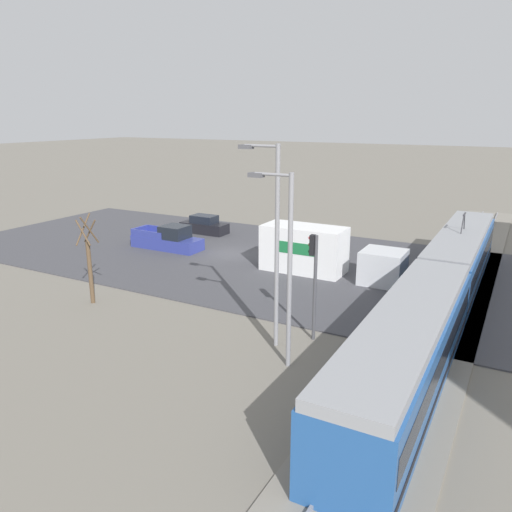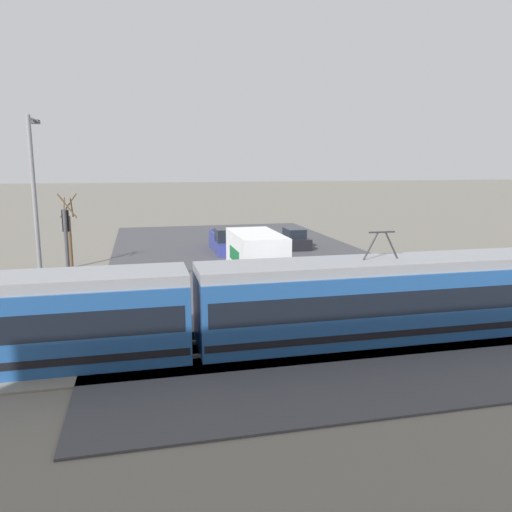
{
  "view_description": "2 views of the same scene",
  "coord_description": "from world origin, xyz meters",
  "px_view_note": "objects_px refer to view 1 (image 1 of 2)",
  "views": [
    {
      "loc": [
        31.41,
        19.48,
        10.29
      ],
      "look_at": [
        4.61,
        4.81,
        1.67
      ],
      "focal_mm": 35.0,
      "sensor_mm": 36.0,
      "label": 1
    },
    {
      "loc": [
        7.77,
        34.21,
        7.08
      ],
      "look_at": [
        0.97,
        5.18,
        1.54
      ],
      "focal_mm": 35.0,
      "sensor_mm": 36.0,
      "label": 2
    }
  ],
  "objects_px": {
    "street_tree": "(89,264)",
    "street_lamp_mid_block": "(273,235)",
    "sedan_car_0": "(204,226)",
    "street_lamp_near_crossing": "(285,259)",
    "box_truck": "(322,253)",
    "pickup_truck": "(168,240)",
    "traffic_light_pole": "(314,273)",
    "light_rail_tram": "(439,292)"
  },
  "relations": [
    {
      "from": "street_tree",
      "to": "street_lamp_near_crossing",
      "type": "bearing_deg",
      "value": 83.76
    },
    {
      "from": "traffic_light_pole",
      "to": "light_rail_tram",
      "type": "bearing_deg",
      "value": 135.26
    },
    {
      "from": "pickup_truck",
      "to": "sedan_car_0",
      "type": "relative_size",
      "value": 1.35
    },
    {
      "from": "street_lamp_mid_block",
      "to": "light_rail_tram",
      "type": "bearing_deg",
      "value": 135.19
    },
    {
      "from": "sedan_car_0",
      "to": "street_lamp_near_crossing",
      "type": "xyz_separation_m",
      "value": [
        18.78,
        16.94,
        3.98
      ]
    },
    {
      "from": "street_lamp_near_crossing",
      "to": "sedan_car_0",
      "type": "bearing_deg",
      "value": -137.95
    },
    {
      "from": "pickup_truck",
      "to": "street_lamp_near_crossing",
      "type": "xyz_separation_m",
      "value": [
        12.84,
        16.33,
        3.92
      ]
    },
    {
      "from": "sedan_car_0",
      "to": "street_lamp_near_crossing",
      "type": "bearing_deg",
      "value": 42.05
    },
    {
      "from": "light_rail_tram",
      "to": "street_lamp_near_crossing",
      "type": "height_order",
      "value": "street_lamp_near_crossing"
    },
    {
      "from": "box_truck",
      "to": "pickup_truck",
      "type": "relative_size",
      "value": 1.63
    },
    {
      "from": "pickup_truck",
      "to": "traffic_light_pole",
      "type": "xyz_separation_m",
      "value": [
        9.9,
        16.4,
        2.51
      ]
    },
    {
      "from": "light_rail_tram",
      "to": "box_truck",
      "type": "distance_m",
      "value": 9.44
    },
    {
      "from": "light_rail_tram",
      "to": "street_lamp_near_crossing",
      "type": "bearing_deg",
      "value": -32.26
    },
    {
      "from": "box_truck",
      "to": "street_tree",
      "type": "distance_m",
      "value": 14.69
    },
    {
      "from": "traffic_light_pole",
      "to": "box_truck",
      "type": "bearing_deg",
      "value": -161.05
    },
    {
      "from": "pickup_truck",
      "to": "street_lamp_near_crossing",
      "type": "relative_size",
      "value": 0.71
    },
    {
      "from": "traffic_light_pole",
      "to": "street_tree",
      "type": "height_order",
      "value": "street_tree"
    },
    {
      "from": "traffic_light_pole",
      "to": "sedan_car_0",
      "type": "bearing_deg",
      "value": -132.95
    },
    {
      "from": "sedan_car_0",
      "to": "street_lamp_near_crossing",
      "type": "height_order",
      "value": "street_lamp_near_crossing"
    },
    {
      "from": "pickup_truck",
      "to": "street_lamp_mid_block",
      "type": "relative_size",
      "value": 0.63
    },
    {
      "from": "street_lamp_near_crossing",
      "to": "pickup_truck",
      "type": "bearing_deg",
      "value": -128.18
    },
    {
      "from": "street_lamp_mid_block",
      "to": "pickup_truck",
      "type": "bearing_deg",
      "value": -126.99
    },
    {
      "from": "traffic_light_pole",
      "to": "street_tree",
      "type": "relative_size",
      "value": 1.0
    },
    {
      "from": "street_tree",
      "to": "street_lamp_near_crossing",
      "type": "relative_size",
      "value": 0.62
    },
    {
      "from": "light_rail_tram",
      "to": "street_lamp_near_crossing",
      "type": "distance_m",
      "value": 9.81
    },
    {
      "from": "pickup_truck",
      "to": "traffic_light_pole",
      "type": "distance_m",
      "value": 19.32
    },
    {
      "from": "sedan_car_0",
      "to": "street_lamp_near_crossing",
      "type": "distance_m",
      "value": 25.6
    },
    {
      "from": "pickup_truck",
      "to": "street_lamp_near_crossing",
      "type": "height_order",
      "value": "street_lamp_near_crossing"
    },
    {
      "from": "street_tree",
      "to": "street_lamp_mid_block",
      "type": "xyz_separation_m",
      "value": [
        -0.14,
        11.41,
        2.91
      ]
    },
    {
      "from": "light_rail_tram",
      "to": "street_tree",
      "type": "relative_size",
      "value": 5.88
    },
    {
      "from": "box_truck",
      "to": "street_lamp_near_crossing",
      "type": "xyz_separation_m",
      "value": [
        12.56,
        3.22,
        3.21
      ]
    },
    {
      "from": "street_lamp_near_crossing",
      "to": "street_lamp_mid_block",
      "type": "bearing_deg",
      "value": -139.19
    },
    {
      "from": "street_tree",
      "to": "sedan_car_0",
      "type": "bearing_deg",
      "value": -166.4
    },
    {
      "from": "light_rail_tram",
      "to": "pickup_truck",
      "type": "height_order",
      "value": "light_rail_tram"
    },
    {
      "from": "pickup_truck",
      "to": "sedan_car_0",
      "type": "xyz_separation_m",
      "value": [
        -5.94,
        -0.61,
        -0.06
      ]
    },
    {
      "from": "street_lamp_near_crossing",
      "to": "light_rail_tram",
      "type": "bearing_deg",
      "value": 147.74
    },
    {
      "from": "light_rail_tram",
      "to": "street_lamp_mid_block",
      "type": "height_order",
      "value": "street_lamp_mid_block"
    },
    {
      "from": "street_lamp_near_crossing",
      "to": "street_lamp_mid_block",
      "type": "relative_size",
      "value": 0.89
    },
    {
      "from": "traffic_light_pole",
      "to": "street_lamp_mid_block",
      "type": "height_order",
      "value": "street_lamp_mid_block"
    },
    {
      "from": "box_truck",
      "to": "sedan_car_0",
      "type": "relative_size",
      "value": 2.2
    },
    {
      "from": "light_rail_tram",
      "to": "pickup_truck",
      "type": "relative_size",
      "value": 5.15
    },
    {
      "from": "traffic_light_pole",
      "to": "street_lamp_mid_block",
      "type": "relative_size",
      "value": 0.56
    }
  ]
}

